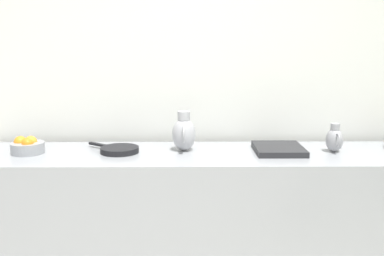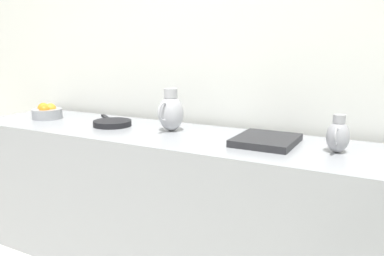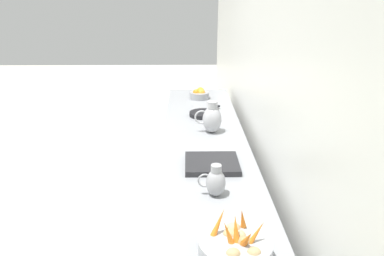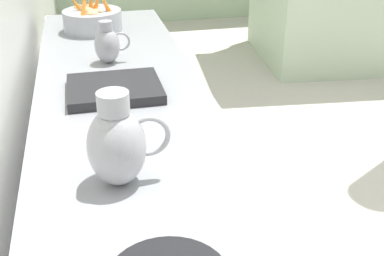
% 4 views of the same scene
% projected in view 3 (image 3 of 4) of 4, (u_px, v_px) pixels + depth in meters
% --- Properties ---
extents(ground_plane, '(15.25, 15.25, 0.00)m').
position_uv_depth(ground_plane, '(18.00, 240.00, 2.94)').
color(ground_plane, beige).
extents(tile_wall_left, '(0.10, 8.32, 3.00)m').
position_uv_depth(tile_wall_left, '(292.00, 72.00, 1.92)').
color(tile_wall_left, silver).
rests_on(tile_wall_left, ground_plane).
extents(prep_counter, '(0.64, 3.20, 0.86)m').
position_uv_depth(prep_counter, '(204.00, 197.00, 2.76)').
color(prep_counter, gray).
rests_on(prep_counter, ground_plane).
extents(vegetable_colander, '(0.30, 0.30, 0.22)m').
position_uv_depth(vegetable_colander, '(235.00, 249.00, 1.46)').
color(vegetable_colander, '#9EA0A5').
rests_on(vegetable_colander, prep_counter).
extents(orange_bowl, '(0.20, 0.20, 0.11)m').
position_uv_depth(orange_bowl, '(199.00, 94.00, 3.75)').
color(orange_bowl, gray).
rests_on(orange_bowl, prep_counter).
extents(metal_pitcher_tall, '(0.21, 0.15, 0.25)m').
position_uv_depth(metal_pitcher_tall, '(212.00, 119.00, 2.81)').
color(metal_pitcher_tall, '#A3A3A8').
rests_on(metal_pitcher_tall, prep_counter).
extents(metal_pitcher_short, '(0.15, 0.11, 0.18)m').
position_uv_depth(metal_pitcher_short, '(215.00, 182.00, 1.94)').
color(metal_pitcher_short, '#939399').
rests_on(metal_pitcher_short, prep_counter).
extents(counter_sink_basin, '(0.34, 0.30, 0.04)m').
position_uv_depth(counter_sink_basin, '(212.00, 164.00, 2.29)').
color(counter_sink_basin, '#232326').
rests_on(counter_sink_basin, prep_counter).
extents(skillet_on_counter, '(0.30, 0.35, 0.03)m').
position_uv_depth(skillet_on_counter, '(203.00, 114.00, 3.23)').
color(skillet_on_counter, black).
rests_on(skillet_on_counter, prep_counter).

